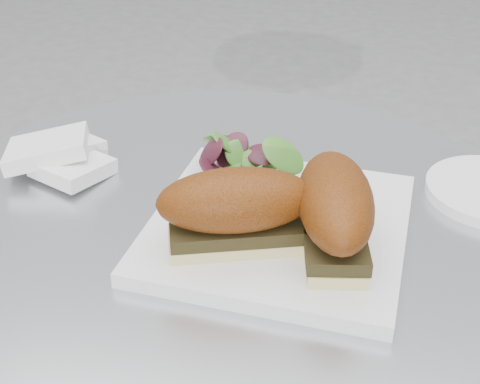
# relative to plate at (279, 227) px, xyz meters

# --- Properties ---
(plate) EXTENTS (0.27, 0.27, 0.02)m
(plate) POSITION_rel_plate_xyz_m (0.00, 0.00, 0.00)
(plate) COLOR white
(plate) RESTS_ON table
(sandwich_left) EXTENTS (0.16, 0.11, 0.08)m
(sandwich_left) POSITION_rel_plate_xyz_m (-0.03, -0.05, 0.05)
(sandwich_left) COLOR #D7CC86
(sandwich_left) RESTS_ON plate
(sandwich_right) EXTENTS (0.10, 0.16, 0.08)m
(sandwich_right) POSITION_rel_plate_xyz_m (0.06, -0.03, 0.05)
(sandwich_right) COLOR #D7CC86
(sandwich_right) RESTS_ON plate
(salad) EXTENTS (0.10, 0.10, 0.05)m
(salad) POSITION_rel_plate_xyz_m (-0.05, 0.08, 0.03)
(salad) COLOR #53882C
(salad) RESTS_ON plate
(napkin) EXTENTS (0.14, 0.14, 0.02)m
(napkin) POSITION_rel_plate_xyz_m (-0.27, 0.07, 0.00)
(napkin) COLOR white
(napkin) RESTS_ON table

